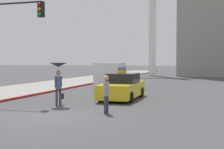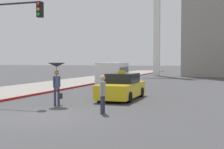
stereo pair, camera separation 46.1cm
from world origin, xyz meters
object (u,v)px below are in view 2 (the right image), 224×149
at_px(traffic_light, 10,30).
at_px(pedestrian_with_umbrella, 57,73).
at_px(ambulance_van, 113,73).
at_px(taxi, 122,87).
at_px(pedestrian_man, 103,92).

bearing_deg(traffic_light, pedestrian_with_umbrella, -6.07).
height_order(pedestrian_with_umbrella, traffic_light, traffic_light).
bearing_deg(pedestrian_with_umbrella, ambulance_van, 31.05).
relative_size(pedestrian_with_umbrella, traffic_light, 0.38).
bearing_deg(taxi, ambulance_van, -68.77).
relative_size(taxi, pedestrian_with_umbrella, 2.17).
relative_size(ambulance_van, pedestrian_man, 3.36).
bearing_deg(ambulance_van, taxi, 104.38).
bearing_deg(pedestrian_man, ambulance_van, -162.78).
relative_size(taxi, pedestrian_man, 2.86).
distance_m(ambulance_van, traffic_light, 12.40).
height_order(taxi, ambulance_van, ambulance_van).
height_order(ambulance_van, traffic_light, traffic_light).
height_order(taxi, pedestrian_man, taxi).
distance_m(taxi, pedestrian_man, 5.27).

